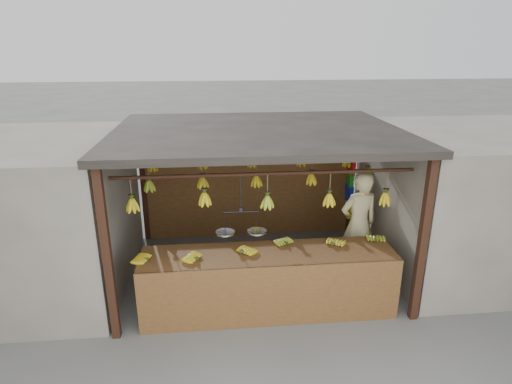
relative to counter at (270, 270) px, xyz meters
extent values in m
plane|color=#5B5B57|center=(-0.03, 1.23, -0.71)|extent=(80.00, 80.00, 0.00)
cube|color=black|center=(-2.03, -0.27, 0.44)|extent=(0.10, 0.10, 2.30)
cube|color=black|center=(1.97, -0.27, 0.44)|extent=(0.10, 0.10, 2.30)
cube|color=black|center=(-2.03, 2.73, 0.44)|extent=(0.10, 0.10, 2.30)
cube|color=black|center=(1.97, 2.73, 0.44)|extent=(0.10, 0.10, 2.30)
cube|color=black|center=(-0.03, 1.23, 1.64)|extent=(4.30, 3.30, 0.10)
cylinder|color=black|center=(-0.03, 0.23, 1.29)|extent=(4.00, 0.05, 0.05)
cylinder|color=black|center=(-0.03, 1.23, 1.29)|extent=(4.00, 0.05, 0.05)
cylinder|color=black|center=(-0.03, 2.23, 1.29)|extent=(4.00, 0.05, 0.05)
cube|color=brown|center=(-0.03, 2.73, 0.19)|extent=(4.00, 0.06, 1.80)
cube|color=slate|center=(-3.63, 1.23, 0.44)|extent=(3.00, 3.00, 2.30)
cube|color=slate|center=(3.57, 1.23, 0.44)|extent=(3.00, 3.00, 2.30)
cube|color=brown|center=(0.00, 0.13, 0.15)|extent=(3.49, 0.77, 0.08)
cube|color=brown|center=(0.00, -0.26, -0.26)|extent=(3.49, 0.04, 0.90)
cube|color=black|center=(-1.64, -0.21, -0.30)|extent=(0.07, 0.07, 0.82)
cube|color=black|center=(1.64, -0.21, -0.30)|extent=(0.07, 0.07, 0.82)
cube|color=black|center=(-1.64, 0.47, -0.30)|extent=(0.07, 0.07, 0.82)
cube|color=black|center=(1.64, 0.47, -0.30)|extent=(0.07, 0.07, 0.82)
ellipsoid|color=gold|center=(-1.61, 0.05, 0.22)|extent=(0.29, 0.25, 0.06)
ellipsoid|color=gold|center=(-0.96, 0.00, 0.22)|extent=(0.30, 0.28, 0.06)
ellipsoid|color=gold|center=(-0.35, 0.11, 0.22)|extent=(0.30, 0.30, 0.06)
ellipsoid|color=#92A523|center=(0.29, 0.33, 0.22)|extent=(0.27, 0.29, 0.06)
ellipsoid|color=gold|center=(0.94, 0.23, 0.22)|extent=(0.28, 0.30, 0.06)
ellipsoid|color=#92A523|center=(1.58, 0.29, 0.22)|extent=(0.23, 0.28, 0.06)
ellipsoid|color=gold|center=(-1.77, 0.23, 0.92)|extent=(0.16, 0.16, 0.28)
ellipsoid|color=gold|center=(-0.84, 0.27, 0.96)|extent=(0.16, 0.16, 0.28)
ellipsoid|color=#92A523|center=(-0.01, 0.19, 0.91)|extent=(0.16, 0.16, 0.28)
ellipsoid|color=gold|center=(0.84, 0.26, 0.89)|extent=(0.16, 0.16, 0.28)
ellipsoid|color=gold|center=(1.64, 0.26, 0.87)|extent=(0.16, 0.16, 0.28)
ellipsoid|color=#92A523|center=(-1.69, 1.21, 0.86)|extent=(0.16, 0.16, 0.28)
ellipsoid|color=gold|center=(-0.88, 1.19, 0.90)|extent=(0.16, 0.16, 0.28)
ellipsoid|color=gold|center=(-0.05, 1.26, 0.87)|extent=(0.16, 0.16, 0.28)
ellipsoid|color=gold|center=(0.81, 1.20, 0.89)|extent=(0.16, 0.16, 0.28)
ellipsoid|color=#92A523|center=(1.72, 1.24, 0.92)|extent=(0.16, 0.16, 0.28)
ellipsoid|color=gold|center=(-1.77, 2.26, 0.88)|extent=(0.16, 0.16, 0.28)
ellipsoid|color=gold|center=(-0.90, 2.24, 0.91)|extent=(0.16, 0.16, 0.28)
ellipsoid|color=gold|center=(-0.02, 2.26, 0.90)|extent=(0.16, 0.16, 0.28)
ellipsoid|color=gold|center=(0.87, 2.27, 0.89)|extent=(0.16, 0.16, 0.28)
ellipsoid|color=gold|center=(1.71, 2.27, 0.86)|extent=(0.16, 0.16, 0.28)
cylinder|color=black|center=(-0.37, 0.23, 1.03)|extent=(0.02, 0.02, 0.52)
cylinder|color=black|center=(-0.37, 0.23, 0.77)|extent=(0.47, 0.03, 0.02)
cylinder|color=silver|center=(-0.58, 0.23, 0.47)|extent=(0.25, 0.25, 0.02)
cylinder|color=silver|center=(-0.15, 0.22, 0.47)|extent=(0.25, 0.25, 0.02)
imported|color=beige|center=(1.57, 1.03, 0.16)|extent=(0.70, 0.53, 1.74)
cube|color=red|center=(1.91, 2.58, 0.69)|extent=(0.08, 0.26, 0.34)
cube|color=#199926|center=(1.91, 2.58, 0.46)|extent=(0.08, 0.26, 0.34)
cube|color=#1426BF|center=(1.91, 2.58, 0.14)|extent=(0.08, 0.26, 0.34)
cube|color=yellow|center=(1.91, 2.58, -0.18)|extent=(0.08, 0.26, 0.34)
camera|label=1|loc=(-0.70, -5.07, 2.89)|focal=30.00mm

